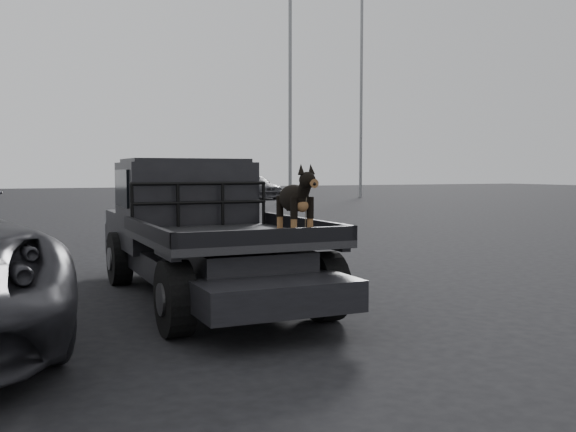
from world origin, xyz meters
name	(u,v)px	position (x,y,z in m)	size (l,w,h in m)	color
ground	(239,336)	(0.00, 0.00, 0.00)	(120.00, 120.00, 0.00)	black
flatbed_ute	(206,263)	(0.25, 1.93, 0.46)	(2.00, 5.40, 0.92)	black
ute_cab	(185,190)	(0.25, 2.88, 1.36)	(1.72, 1.30, 0.88)	black
headache_rack	(201,205)	(0.25, 2.13, 1.20)	(1.80, 0.08, 0.55)	black
dog	(295,204)	(0.66, 0.11, 1.29)	(0.32, 0.60, 0.74)	black
distant_car_b	(251,186)	(11.66, 30.25, 0.73)	(2.03, 5.00, 1.45)	#45454A
floodlight_mid	(290,56)	(12.00, 25.26, 7.70)	(1.08, 0.28, 14.21)	slate
floodlight_far	(361,58)	(18.45, 28.83, 8.63)	(1.08, 0.28, 16.05)	slate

